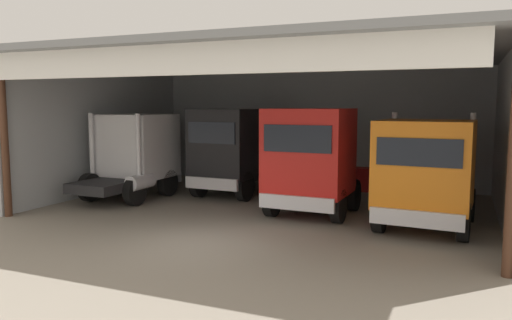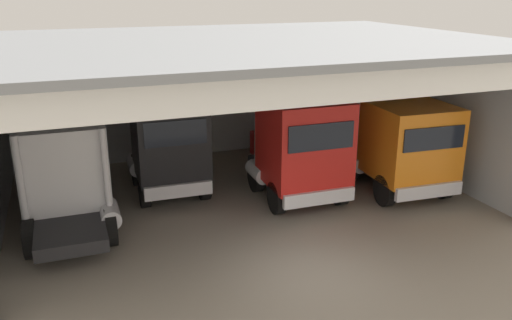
# 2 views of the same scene
# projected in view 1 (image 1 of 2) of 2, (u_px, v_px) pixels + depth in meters

# --- Properties ---
(ground_plane) EXTENTS (80.00, 80.00, 0.00)m
(ground_plane) POSITION_uv_depth(u_px,v_px,m) (202.00, 241.00, 13.32)
(ground_plane) COLOR gray
(ground_plane) RESTS_ON ground
(workshop_shed) EXTENTS (15.85, 11.72, 5.42)m
(workshop_shed) POSITION_uv_depth(u_px,v_px,m) (281.00, 100.00, 18.53)
(workshop_shed) COLOR #ADB2B7
(workshop_shed) RESTS_ON ground
(truck_white_yard_outside) EXTENTS (2.59, 4.51, 3.36)m
(truck_white_yard_outside) POSITION_uv_depth(u_px,v_px,m) (135.00, 153.00, 19.50)
(truck_white_yard_outside) COLOR white
(truck_white_yard_outside) RESTS_ON ground
(truck_black_center_bay) EXTENTS (2.52, 4.51, 3.50)m
(truck_black_center_bay) POSITION_uv_depth(u_px,v_px,m) (229.00, 150.00, 19.70)
(truck_black_center_bay) COLOR black
(truck_black_center_bay) RESTS_ON ground
(truck_red_right_bay) EXTENTS (2.72, 4.34, 3.55)m
(truck_red_right_bay) POSITION_uv_depth(u_px,v_px,m) (311.00, 159.00, 16.26)
(truck_red_right_bay) COLOR red
(truck_red_right_bay) RESTS_ON ground
(truck_orange_left_bay) EXTENTS (2.78, 5.37, 3.43)m
(truck_orange_left_bay) POSITION_uv_depth(u_px,v_px,m) (425.00, 172.00, 14.36)
(truck_orange_left_bay) COLOR orange
(truck_orange_left_bay) RESTS_ON ground
(oil_drum) EXTENTS (0.58, 0.58, 0.94)m
(oil_drum) POSITION_uv_depth(u_px,v_px,m) (306.00, 176.00, 22.13)
(oil_drum) COLOR gold
(oil_drum) RESTS_ON ground
(tool_cart) EXTENTS (0.90, 0.60, 1.00)m
(tool_cart) POSITION_uv_depth(u_px,v_px,m) (363.00, 179.00, 21.03)
(tool_cart) COLOR red
(tool_cart) RESTS_ON ground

